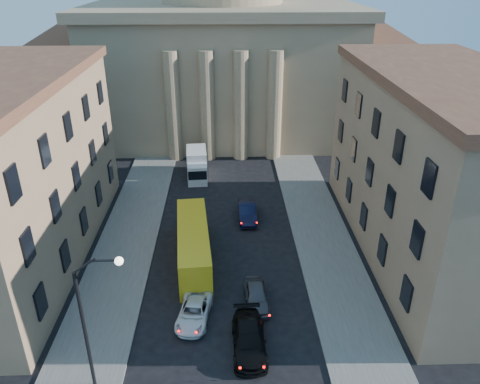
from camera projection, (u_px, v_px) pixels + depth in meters
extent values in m
cube|color=#5A5852|center=(114.00, 280.00, 35.60)|extent=(5.00, 60.00, 0.15)
cube|color=#5A5852|center=(336.00, 275.00, 36.10)|extent=(5.00, 60.00, 0.15)
cube|color=#927959|center=(224.00, 71.00, 66.46)|extent=(34.00, 26.00, 16.00)
cube|color=#927959|center=(223.00, 8.00, 62.76)|extent=(35.50, 27.50, 1.20)
cube|color=#927959|center=(73.00, 93.00, 65.14)|extent=(13.00, 13.00, 11.00)
cone|color=brown|center=(64.00, 37.00, 61.84)|extent=(26.02, 26.02, 4.00)
cube|color=#927959|center=(371.00, 90.00, 66.39)|extent=(13.00, 13.00, 11.00)
cone|color=brown|center=(378.00, 35.00, 63.08)|extent=(26.02, 26.02, 4.00)
cylinder|color=#927959|center=(173.00, 107.00, 55.09)|extent=(1.80, 1.80, 13.00)
cylinder|color=#927959|center=(207.00, 107.00, 55.21)|extent=(1.80, 1.80, 13.00)
cylinder|color=#927959|center=(241.00, 107.00, 55.33)|extent=(1.80, 1.80, 13.00)
cylinder|color=#927959|center=(274.00, 106.00, 55.45)|extent=(1.80, 1.80, 13.00)
cube|color=#9D7B5C|center=(3.00, 177.00, 35.88)|extent=(11.00, 26.00, 14.00)
cube|color=#9D7B5C|center=(439.00, 171.00, 36.89)|extent=(11.00, 26.00, 14.00)
cube|color=brown|center=(458.00, 78.00, 33.68)|extent=(11.60, 26.60, 0.80)
cylinder|color=black|center=(85.00, 334.00, 24.93)|extent=(0.20, 0.20, 8.00)
cylinder|color=black|center=(84.00, 266.00, 23.03)|extent=(1.30, 0.12, 0.96)
cylinder|color=black|center=(103.00, 261.00, 22.92)|extent=(1.30, 0.12, 0.12)
sphere|color=white|center=(119.00, 261.00, 22.97)|extent=(0.44, 0.44, 0.44)
imported|color=white|center=(194.00, 312.00, 31.50)|extent=(2.60, 4.63, 1.22)
imported|color=black|center=(249.00, 339.00, 29.09)|extent=(2.16, 5.16, 1.49)
imported|color=#48484D|center=(256.00, 296.00, 32.92)|extent=(1.75, 4.09, 1.38)
imported|color=black|center=(247.00, 212.00, 43.91)|extent=(1.68, 4.59, 1.50)
cube|color=gold|center=(193.00, 245.00, 37.45)|extent=(3.33, 10.69, 2.96)
cube|color=black|center=(193.00, 240.00, 37.24)|extent=(3.34, 10.12, 1.05)
cylinder|color=black|center=(183.00, 285.00, 34.37)|extent=(0.37, 0.98, 0.96)
cylinder|color=black|center=(209.00, 283.00, 34.59)|extent=(0.37, 0.98, 0.96)
cylinder|color=black|center=(182.00, 232.00, 41.19)|extent=(0.37, 0.98, 0.96)
cylinder|color=black|center=(203.00, 230.00, 41.40)|extent=(0.37, 0.98, 0.96)
cube|color=silver|center=(197.00, 174.00, 50.99)|extent=(2.24, 2.32, 2.18)
cube|color=black|center=(198.00, 175.00, 49.94)|extent=(2.00, 0.25, 1.00)
cube|color=silver|center=(197.00, 161.00, 52.96)|extent=(2.45, 3.96, 2.82)
cylinder|color=black|center=(189.00, 181.00, 50.88)|extent=(0.31, 0.83, 0.82)
cylinder|color=black|center=(206.00, 181.00, 51.05)|extent=(0.31, 0.83, 0.82)
cylinder|color=black|center=(189.00, 168.00, 54.13)|extent=(0.31, 0.83, 0.82)
cylinder|color=black|center=(205.00, 168.00, 54.30)|extent=(0.31, 0.83, 0.82)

